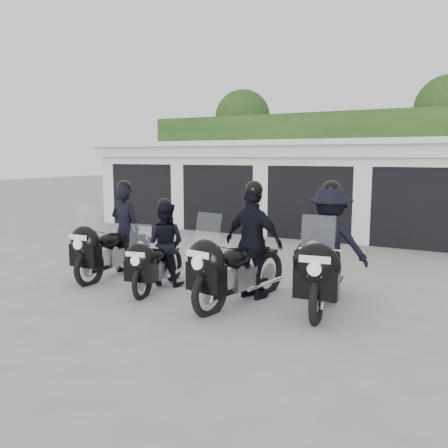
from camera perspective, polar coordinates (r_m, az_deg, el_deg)
The scene contains 7 objects.
ground at distance 9.47m, azimuth -0.87°, elevation -7.05°, with size 80.00×80.00×0.00m, color #9C9C97.
garage_block at distance 16.65m, azimuth 13.09°, elevation 4.32°, with size 16.40×6.80×2.96m.
background_vegetation at distance 21.26m, azimuth 17.84°, elevation 8.57°, with size 20.00×3.90×5.80m.
police_bike_a at distance 10.08m, azimuth -12.95°, elevation -1.59°, with size 0.73×2.35×2.05m.
police_bike_b at distance 9.09m, azimuth -7.58°, elevation -3.01°, with size 0.94×1.99×1.74m.
police_bike_c at distance 8.13m, azimuth 2.72°, elevation -3.07°, with size 1.26×2.43×2.13m.
police_bike_d at distance 8.14m, azimuth 12.37°, elevation -3.16°, with size 1.37×2.46×2.15m.
Camera 1 is at (4.55, -7.92, 2.49)m, focal length 38.00 mm.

